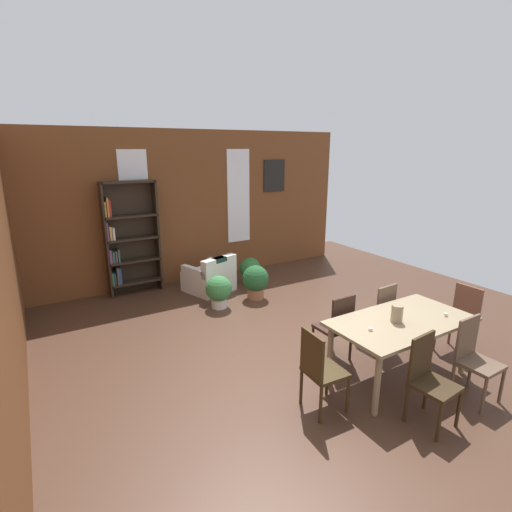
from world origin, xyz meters
TOP-DOWN VIEW (x-y plane):
  - ground_plane at (0.00, 0.00)m, footprint 9.90×9.90m
  - back_wall_brick at (0.00, 3.87)m, footprint 7.48×0.12m
  - window_pane_0 at (-1.13, 3.80)m, footprint 0.55×0.02m
  - window_pane_1 at (1.13, 3.80)m, footprint 0.55×0.02m
  - dining_table at (0.76, -1.05)m, footprint 1.77×0.94m
  - vase_on_table at (0.65, -1.05)m, footprint 0.14×0.14m
  - tealight_candle_0 at (0.21, -1.06)m, footprint 0.04×0.04m
  - tealight_candle_1 at (1.31, -1.26)m, footprint 0.04×0.04m
  - dining_chair_near_right at (1.16, -1.75)m, footprint 0.40×0.40m
  - dining_chair_head_right at (2.02, -1.05)m, footprint 0.41×0.41m
  - dining_chair_far_left at (0.36, -0.35)m, footprint 0.40×0.40m
  - dining_chair_near_left at (0.36, -1.75)m, footprint 0.43×0.43m
  - dining_chair_head_left at (-0.50, -1.05)m, footprint 0.42×0.42m
  - dining_chair_far_right at (1.16, -0.35)m, footprint 0.42×0.42m
  - bookshelf_tall at (-1.36, 3.64)m, footprint 1.01×0.28m
  - armchair_white at (-0.01, 2.91)m, footprint 1.00×1.00m
  - potted_plant_by_shelf at (0.92, 2.92)m, footprint 0.45×0.45m
  - potted_plant_corner at (0.57, 2.11)m, footprint 0.50×0.50m
  - potted_plant_window at (-0.22, 2.07)m, footprint 0.47×0.47m
  - framed_picture at (2.08, 3.79)m, footprint 0.56×0.03m

SIDE VIEW (x-z plane):
  - ground_plane at x=0.00m, z-range 0.00..0.00m
  - armchair_white at x=-0.01m, z-range -0.10..0.65m
  - potted_plant_by_shelf at x=0.92m, z-range 0.02..0.57m
  - potted_plant_window at x=-0.22m, z-range 0.03..0.63m
  - potted_plant_corner at x=0.57m, z-range 0.03..0.68m
  - dining_chair_near_right at x=1.16m, z-range 0.04..0.99m
  - dining_chair_head_right at x=2.02m, z-range 0.04..0.99m
  - dining_chair_far_left at x=0.36m, z-range 0.04..0.99m
  - dining_chair_near_left at x=0.36m, z-range 0.04..0.99m
  - dining_chair_head_left at x=-0.50m, z-range 0.04..0.99m
  - dining_chair_far_right at x=1.16m, z-range 0.04..0.99m
  - dining_table at x=0.76m, z-range 0.30..1.08m
  - tealight_candle_0 at x=0.21m, z-range 0.78..0.81m
  - tealight_candle_1 at x=1.31m, z-range 0.78..0.82m
  - vase_on_table at x=0.65m, z-range 0.78..0.99m
  - bookshelf_tall at x=-1.36m, z-range -0.01..2.18m
  - back_wall_brick at x=0.00m, z-range 0.00..3.15m
  - window_pane_0 at x=-1.13m, z-range 0.71..2.76m
  - window_pane_1 at x=1.13m, z-range 0.71..2.76m
  - framed_picture at x=2.08m, z-range 1.80..2.52m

